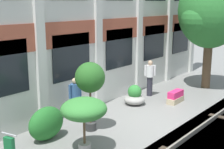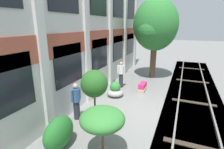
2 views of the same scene
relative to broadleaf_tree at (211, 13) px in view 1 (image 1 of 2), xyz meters
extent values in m
plane|color=slate|center=(-5.61, -0.36, -3.73)|extent=(80.00, 80.00, 0.00)
cube|color=silver|center=(-5.61, 2.57, 0.56)|extent=(17.19, 0.50, 8.59)
cube|color=#9E4C38|center=(-5.61, 2.30, -0.63)|extent=(17.19, 0.06, 0.90)
cube|color=silver|center=(-5.61, 2.26, 0.56)|extent=(0.36, 0.16, 8.59)
cube|color=silver|center=(-2.75, 2.26, 0.56)|extent=(0.36, 0.16, 8.59)
cube|color=silver|center=(0.12, 2.26, 0.56)|extent=(0.36, 0.16, 8.59)
cube|color=silver|center=(2.98, 2.26, 0.56)|extent=(0.36, 0.16, 8.59)
cube|color=black|center=(-9.91, 2.29, -1.48)|extent=(1.83, 0.04, 1.70)
cube|color=black|center=(-7.05, 2.29, -1.48)|extent=(1.83, 0.04, 1.70)
cube|color=black|center=(-4.18, 2.29, -1.48)|extent=(1.83, 0.04, 1.70)
cube|color=black|center=(-1.31, 2.29, -1.48)|extent=(1.83, 0.04, 1.70)
cube|color=black|center=(1.55, 2.29, -1.48)|extent=(1.83, 0.04, 1.70)
cube|color=#4C473F|center=(-5.61, -2.81, -3.87)|extent=(25.19, 2.80, 0.28)
cube|color=slate|center=(-5.61, -2.09, -3.66)|extent=(25.19, 0.07, 0.15)
cylinder|color=brown|center=(0.00, 0.00, -2.32)|extent=(0.43, 0.43, 2.84)
ellipsoid|color=#2D7A33|center=(0.00, 0.00, 0.11)|extent=(3.12, 3.12, 3.66)
sphere|color=#2D7A33|center=(-0.78, 0.20, -0.26)|extent=(1.71, 1.71, 1.71)
sphere|color=#2D7A33|center=(0.78, -0.20, -0.26)|extent=(1.71, 1.71, 1.71)
cube|color=tan|center=(-3.22, -0.02, -3.61)|extent=(0.96, 0.40, 0.24)
cube|color=#DB2866|center=(-3.22, -0.02, -3.35)|extent=(0.85, 0.33, 0.28)
ellipsoid|color=gray|center=(-4.52, 1.22, -3.53)|extent=(0.90, 0.90, 0.41)
sphere|color=#2D7A33|center=(-4.52, 1.22, -3.19)|extent=(0.59, 0.59, 0.59)
cylinder|color=#333333|center=(-7.71, 0.76, -3.60)|extent=(0.38, 0.38, 0.27)
cylinder|color=brown|center=(-7.71, 0.76, -2.79)|extent=(0.07, 0.07, 1.35)
ellipsoid|color=#286023|center=(-7.71, 0.76, -1.91)|extent=(0.99, 0.99, 1.00)
cylinder|color=gray|center=(-8.93, -0.15, -3.62)|extent=(0.38, 0.38, 0.23)
cylinder|color=brown|center=(-8.93, -0.15, -3.04)|extent=(0.07, 0.07, 0.91)
ellipsoid|color=#388438|center=(-8.93, -0.15, -2.46)|extent=(1.32, 1.32, 0.62)
cube|color=#196B38|center=(-10.88, 0.59, -3.15)|extent=(0.17, 0.30, 0.60)
cylinder|color=#B7B7BF|center=(-10.86, 0.60, -2.77)|extent=(0.13, 0.50, 0.03)
cylinder|color=#282833|center=(-3.03, 1.42, -3.29)|extent=(0.26, 0.26, 0.89)
cylinder|color=silver|center=(-3.03, 1.42, -2.57)|extent=(0.34, 0.34, 0.54)
sphere|color=tan|center=(-3.03, 1.42, -2.19)|extent=(0.22, 0.22, 0.22)
cylinder|color=silver|center=(-3.18, 1.58, -2.55)|extent=(0.09, 0.09, 0.49)
cylinder|color=silver|center=(-2.88, 1.26, -2.55)|extent=(0.09, 0.09, 0.49)
cylinder|color=#282833|center=(-7.38, 1.81, -3.33)|extent=(0.26, 0.26, 0.81)
cylinder|color=#33598C|center=(-7.38, 1.81, -2.65)|extent=(0.34, 0.34, 0.56)
sphere|color=tan|center=(-7.38, 1.81, -2.26)|extent=(0.22, 0.22, 0.22)
cylinder|color=#33598C|center=(-7.60, 1.85, -2.62)|extent=(0.09, 0.09, 0.50)
cylinder|color=#33598C|center=(-7.17, 1.77, -2.62)|extent=(0.09, 0.09, 0.50)
ellipsoid|color=#236B28|center=(-9.12, 1.32, -3.21)|extent=(1.32, 0.77, 1.05)
camera|label=1|loc=(-14.86, -6.04, 0.44)|focal=50.00mm
camera|label=2|loc=(-12.92, -2.13, 0.16)|focal=28.00mm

